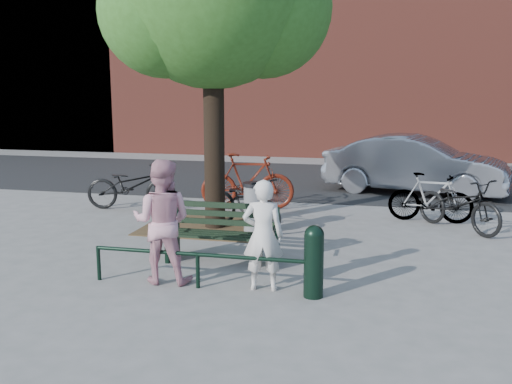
% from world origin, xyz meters
% --- Properties ---
extents(ground, '(90.00, 90.00, 0.00)m').
position_xyz_m(ground, '(0.00, 0.00, 0.00)').
color(ground, gray).
rests_on(ground, ground).
extents(dirt_pit, '(2.40, 2.00, 0.02)m').
position_xyz_m(dirt_pit, '(-1.00, 2.20, 0.01)').
color(dirt_pit, brown).
rests_on(dirt_pit, ground).
extents(road, '(40.00, 7.00, 0.01)m').
position_xyz_m(road, '(0.00, 8.50, 0.01)').
color(road, black).
rests_on(road, ground).
extents(townhouse_row, '(45.00, 4.00, 14.00)m').
position_xyz_m(townhouse_row, '(0.17, 16.00, 6.25)').
color(townhouse_row, brown).
rests_on(townhouse_row, ground).
extents(park_bench, '(1.74, 0.54, 0.97)m').
position_xyz_m(park_bench, '(-0.00, 0.08, 0.48)').
color(park_bench, black).
rests_on(park_bench, ground).
extents(guard_railing, '(3.06, 0.06, 0.51)m').
position_xyz_m(guard_railing, '(0.00, -1.20, 0.40)').
color(guard_railing, black).
rests_on(guard_railing, ground).
extents(person_left, '(0.60, 0.44, 1.53)m').
position_xyz_m(person_left, '(0.89, -1.05, 0.77)').
color(person_left, silver).
rests_on(person_left, ground).
extents(person_right, '(0.92, 0.75, 1.76)m').
position_xyz_m(person_right, '(-0.57, -1.05, 0.88)').
color(person_right, '#C48795').
rests_on(person_right, ground).
extents(bollard, '(0.26, 0.26, 0.98)m').
position_xyz_m(bollard, '(1.60, -1.17, 0.52)').
color(bollard, black).
rests_on(bollard, ground).
extents(litter_bin, '(0.48, 0.48, 0.97)m').
position_xyz_m(litter_bin, '(0.08, 1.94, 0.49)').
color(litter_bin, gray).
rests_on(litter_bin, ground).
extents(bicycle_a, '(2.15, 1.01, 1.09)m').
position_xyz_m(bicycle_a, '(-3.16, 3.42, 0.54)').
color(bicycle_a, black).
rests_on(bicycle_a, ground).
extents(bicycle_b, '(2.20, 0.95, 1.28)m').
position_xyz_m(bicycle_b, '(-0.60, 4.06, 0.64)').
color(bicycle_b, '#4F150B').
rests_on(bicycle_b, ground).
extents(bicycle_c, '(1.98, 1.62, 1.01)m').
position_xyz_m(bicycle_c, '(-0.19, 2.30, 0.51)').
color(bicycle_c, black).
rests_on(bicycle_c, ground).
extents(bicycle_d, '(1.74, 0.65, 1.02)m').
position_xyz_m(bicycle_d, '(3.38, 3.65, 0.51)').
color(bicycle_d, gray).
rests_on(bicycle_d, ground).
extents(bicycle_e, '(1.87, 1.93, 1.05)m').
position_xyz_m(bicycle_e, '(3.87, 3.06, 0.52)').
color(bicycle_e, black).
rests_on(bicycle_e, ground).
extents(parked_car, '(4.86, 2.61, 1.52)m').
position_xyz_m(parked_car, '(3.19, 6.91, 0.76)').
color(parked_car, gray).
rests_on(parked_car, ground).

